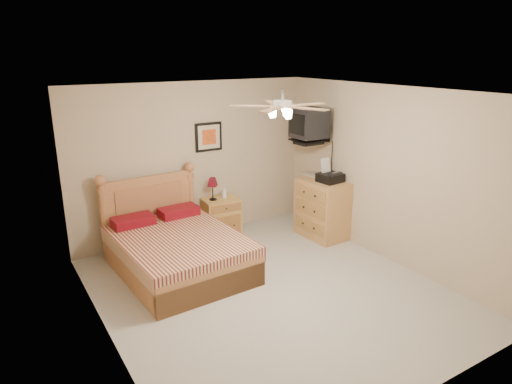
% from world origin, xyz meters
% --- Properties ---
extents(floor, '(4.50, 4.50, 0.00)m').
position_xyz_m(floor, '(0.00, 0.00, 0.00)').
color(floor, '#A9A498').
rests_on(floor, ground).
extents(ceiling, '(4.00, 4.50, 0.04)m').
position_xyz_m(ceiling, '(0.00, 0.00, 2.50)').
color(ceiling, white).
rests_on(ceiling, ground).
extents(wall_back, '(4.00, 0.04, 2.50)m').
position_xyz_m(wall_back, '(0.00, 2.25, 1.25)').
color(wall_back, tan).
rests_on(wall_back, ground).
extents(wall_front, '(4.00, 0.04, 2.50)m').
position_xyz_m(wall_front, '(0.00, -2.25, 1.25)').
color(wall_front, tan).
rests_on(wall_front, ground).
extents(wall_left, '(0.04, 4.50, 2.50)m').
position_xyz_m(wall_left, '(-2.00, 0.00, 1.25)').
color(wall_left, tan).
rests_on(wall_left, ground).
extents(wall_right, '(0.04, 4.50, 2.50)m').
position_xyz_m(wall_right, '(2.00, 0.00, 1.25)').
color(wall_right, tan).
rests_on(wall_right, ground).
extents(bed, '(1.60, 2.04, 1.28)m').
position_xyz_m(bed, '(-0.77, 1.12, 0.64)').
color(bed, '#A86337').
rests_on(bed, ground).
extents(nightstand, '(0.61, 0.48, 0.63)m').
position_xyz_m(nightstand, '(0.35, 2.00, 0.31)').
color(nightstand, '#AC7A36').
rests_on(nightstand, ground).
extents(table_lamp, '(0.22, 0.22, 0.38)m').
position_xyz_m(table_lamp, '(0.21, 2.02, 0.81)').
color(table_lamp, '#560C19').
rests_on(table_lamp, nightstand).
extents(lotion_bottle, '(0.09, 0.09, 0.21)m').
position_xyz_m(lotion_bottle, '(0.41, 2.01, 0.73)').
color(lotion_bottle, white).
rests_on(lotion_bottle, nightstand).
extents(framed_picture, '(0.46, 0.04, 0.46)m').
position_xyz_m(framed_picture, '(0.27, 2.23, 1.62)').
color(framed_picture, black).
rests_on(framed_picture, wall_back).
extents(dresser, '(0.59, 0.83, 0.95)m').
position_xyz_m(dresser, '(1.73, 1.07, 0.48)').
color(dresser, tan).
rests_on(dresser, ground).
extents(fax_machine, '(0.38, 0.40, 0.37)m').
position_xyz_m(fax_machine, '(1.76, 0.97, 1.13)').
color(fax_machine, black).
rests_on(fax_machine, dresser).
extents(magazine_lower, '(0.20, 0.26, 0.02)m').
position_xyz_m(magazine_lower, '(1.65, 1.38, 0.96)').
color(magazine_lower, beige).
rests_on(magazine_lower, dresser).
extents(magazine_upper, '(0.34, 0.36, 0.02)m').
position_xyz_m(magazine_upper, '(1.68, 1.40, 0.99)').
color(magazine_upper, gray).
rests_on(magazine_upper, magazine_lower).
extents(wall_tv, '(0.56, 0.46, 0.58)m').
position_xyz_m(wall_tv, '(1.75, 1.34, 1.81)').
color(wall_tv, black).
rests_on(wall_tv, wall_right).
extents(ceiling_fan, '(1.14, 1.14, 0.28)m').
position_xyz_m(ceiling_fan, '(0.00, -0.20, 2.36)').
color(ceiling_fan, white).
rests_on(ceiling_fan, ceiling).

